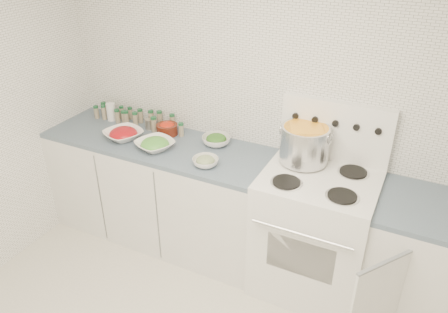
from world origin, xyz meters
TOP-DOWN VIEW (x-y plane):
  - room_walls at (0.00, 0.00)m, footprint 3.54×3.04m
  - counter_left at (-0.82, 1.19)m, footprint 1.85×0.62m
  - stove at (0.48, 1.19)m, footprint 0.76×0.70m
  - counter_right at (1.30, 1.19)m, footprint 0.89×0.95m
  - stock_pot at (0.31, 1.33)m, footprint 0.36×0.33m
  - bowl_tomato at (-1.08, 1.12)m, footprint 0.37×0.37m
  - bowl_snowpea at (-0.76, 1.08)m, footprint 0.35×0.35m
  - bowl_broccoli at (-0.38, 1.35)m, footprint 0.27×0.27m
  - bowl_zucchini at (-0.30, 1.03)m, footprint 0.20×0.20m
  - bowl_pepper at (-0.82, 1.34)m, footprint 0.17×0.17m
  - salt_canister at (-1.40, 1.36)m, footprint 0.10×0.10m
  - tin_can at (-1.01, 1.36)m, footprint 0.07×0.07m
  - spice_cluster at (-1.19, 1.39)m, footprint 0.89×0.16m

SIDE VIEW (x-z plane):
  - counter_right at x=1.30m, z-range 0.00..0.90m
  - counter_left at x=-0.82m, z-range 0.00..0.90m
  - stove at x=0.48m, z-range -0.18..1.18m
  - bowl_zucchini at x=-0.30m, z-range 0.90..0.97m
  - bowl_snowpea at x=-0.76m, z-range 0.89..0.98m
  - bowl_broccoli at x=-0.38m, z-range 0.90..0.98m
  - bowl_tomato at x=-1.08m, z-range 0.89..0.99m
  - tin_can at x=-1.01m, z-range 0.90..0.99m
  - bowl_pepper at x=-0.82m, z-range 0.90..1.00m
  - spice_cluster at x=-1.19m, z-range 0.89..1.03m
  - salt_canister at x=-1.40m, z-range 0.90..1.05m
  - stock_pot at x=0.31m, z-range 0.96..1.21m
  - room_walls at x=0.00m, z-range 0.30..2.82m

